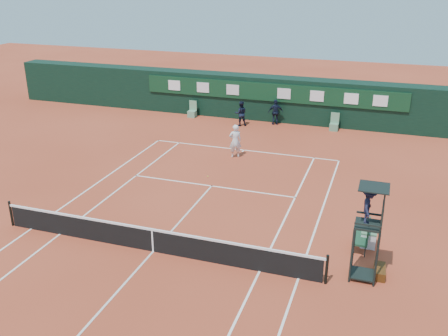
# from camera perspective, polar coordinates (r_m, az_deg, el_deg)

# --- Properties ---
(ground) EXTENTS (90.00, 90.00, 0.00)m
(ground) POSITION_cam_1_polar(r_m,az_deg,el_deg) (19.11, -8.08, -9.43)
(ground) COLOR #BA482B
(ground) RESTS_ON ground
(court_lines) EXTENTS (11.05, 23.85, 0.01)m
(court_lines) POSITION_cam_1_polar(r_m,az_deg,el_deg) (19.11, -8.08, -9.41)
(court_lines) COLOR white
(court_lines) RESTS_ON ground
(tennis_net) EXTENTS (12.90, 0.10, 1.10)m
(tennis_net) POSITION_cam_1_polar(r_m,az_deg,el_deg) (18.86, -8.16, -8.10)
(tennis_net) COLOR black
(tennis_net) RESTS_ON ground
(back_wall) EXTENTS (40.00, 1.65, 3.00)m
(back_wall) POSITION_cam_1_polar(r_m,az_deg,el_deg) (35.10, 5.52, 7.95)
(back_wall) COLOR black
(back_wall) RESTS_ON ground
(linesman_chair_left) EXTENTS (0.55, 0.50, 1.15)m
(linesman_chair_left) POSITION_cam_1_polar(r_m,az_deg,el_deg) (35.86, -3.65, 6.34)
(linesman_chair_left) COLOR #619571
(linesman_chair_left) RESTS_ON ground
(linesman_chair_right) EXTENTS (0.55, 0.50, 1.15)m
(linesman_chair_right) POSITION_cam_1_polar(r_m,az_deg,el_deg) (33.50, 12.47, 4.75)
(linesman_chair_right) COLOR #5A8968
(linesman_chair_right) RESTS_ON ground
(umpire_chair) EXTENTS (0.96, 0.95, 3.42)m
(umpire_chair) POSITION_cam_1_polar(r_m,az_deg,el_deg) (16.92, 16.26, -5.01)
(umpire_chair) COLOR black
(umpire_chair) RESTS_ON ground
(player_bench) EXTENTS (0.56, 1.20, 1.10)m
(player_bench) POSITION_cam_1_polar(r_m,az_deg,el_deg) (19.51, 15.71, -7.39)
(player_bench) COLOR #1A4129
(player_bench) RESTS_ON ground
(tennis_bag) EXTENTS (0.42, 0.88, 0.32)m
(tennis_bag) POSITION_cam_1_polar(r_m,az_deg,el_deg) (18.31, 17.35, -11.23)
(tennis_bag) COLOR black
(tennis_bag) RESTS_ON ground
(cooler) EXTENTS (0.57, 0.57, 0.65)m
(cooler) POSITION_cam_1_polar(r_m,az_deg,el_deg) (19.89, 16.19, -7.74)
(cooler) COLOR silver
(cooler) RESTS_ON ground
(tennis_ball) EXTENTS (0.07, 0.07, 0.07)m
(tennis_ball) POSITION_cam_1_polar(r_m,az_deg,el_deg) (25.37, -1.86, -0.96)
(tennis_ball) COLOR yellow
(tennis_ball) RESTS_ON ground
(player) EXTENTS (0.82, 0.72, 1.89)m
(player) POSITION_cam_1_polar(r_m,az_deg,el_deg) (27.77, 1.29, 3.10)
(player) COLOR white
(player) RESTS_ON ground
(ball_kid_left) EXTENTS (0.99, 0.89, 1.67)m
(ball_kid_left) POSITION_cam_1_polar(r_m,az_deg,el_deg) (33.64, 1.93, 6.24)
(ball_kid_left) COLOR black
(ball_kid_left) RESTS_ON ground
(ball_kid_right) EXTENTS (1.10, 0.76, 1.73)m
(ball_kid_right) POSITION_cam_1_polar(r_m,az_deg,el_deg) (34.00, 5.91, 6.36)
(ball_kid_right) COLOR black
(ball_kid_right) RESTS_ON ground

